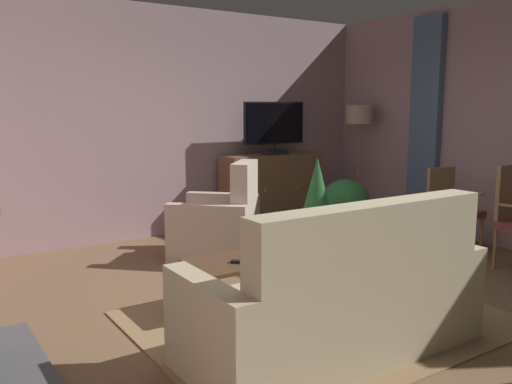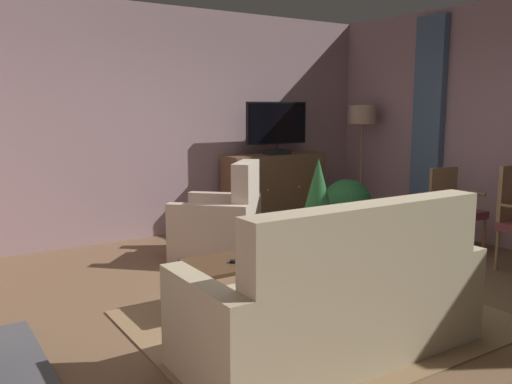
{
  "view_description": "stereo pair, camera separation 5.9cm",
  "coord_description": "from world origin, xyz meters",
  "px_view_note": "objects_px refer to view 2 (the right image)",
  "views": [
    {
      "loc": [
        -2.77,
        -3.42,
        1.62
      ],
      "look_at": [
        -0.21,
        0.45,
        0.89
      ],
      "focal_mm": 37.75,
      "sensor_mm": 36.0,
      "label": 1
    },
    {
      "loc": [
        -2.72,
        -3.45,
        1.62
      ],
      "look_at": [
        -0.21,
        0.45,
        0.89
      ],
      "focal_mm": 37.75,
      "sensor_mm": 36.0,
      "label": 2
    }
  ],
  "objects_px": {
    "tv_cabinet": "(274,192)",
    "folded_newspaper": "(265,258)",
    "armchair_in_far_corner": "(221,227)",
    "tv_remote": "(241,262)",
    "floor_lamp": "(362,123)",
    "side_chair_tucked_against_wall": "(453,207)",
    "potted_plant_on_hearth_side": "(318,209)",
    "sofa_floral": "(338,305)",
    "potted_plant_small_fern_corner": "(347,210)",
    "coffee_table": "(242,264)",
    "television": "(277,127)"
  },
  "relations": [
    {
      "from": "tv_cabinet",
      "to": "folded_newspaper",
      "type": "xyz_separation_m",
      "value": [
        -1.79,
        -2.45,
        -0.06
      ]
    },
    {
      "from": "armchair_in_far_corner",
      "to": "tv_remote",
      "type": "bearing_deg",
      "value": -113.62
    },
    {
      "from": "armchair_in_far_corner",
      "to": "floor_lamp",
      "type": "distance_m",
      "value": 2.87
    },
    {
      "from": "tv_remote",
      "to": "side_chair_tucked_against_wall",
      "type": "relative_size",
      "value": 0.18
    },
    {
      "from": "tv_remote",
      "to": "potted_plant_on_hearth_side",
      "type": "xyz_separation_m",
      "value": [
        1.29,
        0.63,
        0.19
      ]
    },
    {
      "from": "sofa_floral",
      "to": "potted_plant_on_hearth_side",
      "type": "bearing_deg",
      "value": 54.67
    },
    {
      "from": "sofa_floral",
      "to": "potted_plant_small_fern_corner",
      "type": "distance_m",
      "value": 2.91
    },
    {
      "from": "tv_remote",
      "to": "potted_plant_on_hearth_side",
      "type": "height_order",
      "value": "potted_plant_on_hearth_side"
    },
    {
      "from": "potted_plant_small_fern_corner",
      "to": "sofa_floral",
      "type": "bearing_deg",
      "value": -133.28
    },
    {
      "from": "side_chair_tucked_against_wall",
      "to": "potted_plant_on_hearth_side",
      "type": "height_order",
      "value": "potted_plant_on_hearth_side"
    },
    {
      "from": "sofa_floral",
      "to": "side_chair_tucked_against_wall",
      "type": "bearing_deg",
      "value": 24.31
    },
    {
      "from": "tv_remote",
      "to": "sofa_floral",
      "type": "xyz_separation_m",
      "value": [
        0.14,
        -1.0,
        -0.07
      ]
    },
    {
      "from": "coffee_table",
      "to": "floor_lamp",
      "type": "xyz_separation_m",
      "value": [
        3.18,
        1.98,
        1.04
      ]
    },
    {
      "from": "armchair_in_far_corner",
      "to": "potted_plant_on_hearth_side",
      "type": "bearing_deg",
      "value": -53.98
    },
    {
      "from": "coffee_table",
      "to": "side_chair_tucked_against_wall",
      "type": "xyz_separation_m",
      "value": [
        2.88,
        0.18,
        0.15
      ]
    },
    {
      "from": "television",
      "to": "sofa_floral",
      "type": "relative_size",
      "value": 0.46
    },
    {
      "from": "potted_plant_on_hearth_side",
      "to": "side_chair_tucked_against_wall",
      "type": "bearing_deg",
      "value": -11.86
    },
    {
      "from": "television",
      "to": "side_chair_tucked_against_wall",
      "type": "bearing_deg",
      "value": -66.47
    },
    {
      "from": "tv_remote",
      "to": "side_chair_tucked_against_wall",
      "type": "xyz_separation_m",
      "value": [
        2.96,
        0.28,
        0.09
      ]
    },
    {
      "from": "television",
      "to": "folded_newspaper",
      "type": "height_order",
      "value": "television"
    },
    {
      "from": "coffee_table",
      "to": "side_chair_tucked_against_wall",
      "type": "relative_size",
      "value": 0.95
    },
    {
      "from": "sofa_floral",
      "to": "side_chair_tucked_against_wall",
      "type": "distance_m",
      "value": 3.1
    },
    {
      "from": "coffee_table",
      "to": "floor_lamp",
      "type": "distance_m",
      "value": 3.89
    },
    {
      "from": "folded_newspaper",
      "to": "armchair_in_far_corner",
      "type": "relative_size",
      "value": 0.25
    },
    {
      "from": "tv_cabinet",
      "to": "television",
      "type": "height_order",
      "value": "television"
    },
    {
      "from": "tv_remote",
      "to": "floor_lamp",
      "type": "bearing_deg",
      "value": -108.34
    },
    {
      "from": "tv_remote",
      "to": "floor_lamp",
      "type": "height_order",
      "value": "floor_lamp"
    },
    {
      "from": "tv_remote",
      "to": "side_chair_tucked_against_wall",
      "type": "bearing_deg",
      "value": -135.51
    },
    {
      "from": "potted_plant_on_hearth_side",
      "to": "floor_lamp",
      "type": "distance_m",
      "value": 2.56
    },
    {
      "from": "side_chair_tucked_against_wall",
      "to": "floor_lamp",
      "type": "xyz_separation_m",
      "value": [
        0.3,
        1.8,
        0.89
      ]
    },
    {
      "from": "tv_cabinet",
      "to": "side_chair_tucked_against_wall",
      "type": "xyz_separation_m",
      "value": [
        0.93,
        -2.19,
        0.03
      ]
    },
    {
      "from": "television",
      "to": "floor_lamp",
      "type": "bearing_deg",
      "value": -15.37
    },
    {
      "from": "tv_cabinet",
      "to": "sofa_floral",
      "type": "height_order",
      "value": "sofa_floral"
    },
    {
      "from": "folded_newspaper",
      "to": "floor_lamp",
      "type": "relative_size",
      "value": 0.18
    },
    {
      "from": "potted_plant_on_hearth_side",
      "to": "potted_plant_small_fern_corner",
      "type": "distance_m",
      "value": 1.0
    },
    {
      "from": "coffee_table",
      "to": "folded_newspaper",
      "type": "bearing_deg",
      "value": -27.67
    },
    {
      "from": "floor_lamp",
      "to": "folded_newspaper",
      "type": "bearing_deg",
      "value": -145.65
    },
    {
      "from": "tv_remote",
      "to": "sofa_floral",
      "type": "height_order",
      "value": "sofa_floral"
    },
    {
      "from": "potted_plant_on_hearth_side",
      "to": "coffee_table",
      "type": "bearing_deg",
      "value": -156.37
    },
    {
      "from": "tv_cabinet",
      "to": "coffee_table",
      "type": "bearing_deg",
      "value": -129.5
    },
    {
      "from": "television",
      "to": "armchair_in_far_corner",
      "type": "bearing_deg",
      "value": -146.34
    },
    {
      "from": "tv_cabinet",
      "to": "television",
      "type": "xyz_separation_m",
      "value": [
        0.0,
        -0.05,
        0.89
      ]
    },
    {
      "from": "tv_remote",
      "to": "armchair_in_far_corner",
      "type": "relative_size",
      "value": 0.14
    },
    {
      "from": "television",
      "to": "potted_plant_on_hearth_side",
      "type": "xyz_separation_m",
      "value": [
        -0.74,
        -1.79,
        -0.75
      ]
    },
    {
      "from": "folded_newspaper",
      "to": "television",
      "type": "bearing_deg",
      "value": 51.02
    },
    {
      "from": "tv_cabinet",
      "to": "folded_newspaper",
      "type": "distance_m",
      "value": 3.04
    },
    {
      "from": "folded_newspaper",
      "to": "armchair_in_far_corner",
      "type": "height_order",
      "value": "armchair_in_far_corner"
    },
    {
      "from": "potted_plant_on_hearth_side",
      "to": "sofa_floral",
      "type": "bearing_deg",
      "value": -125.33
    },
    {
      "from": "television",
      "to": "coffee_table",
      "type": "xyz_separation_m",
      "value": [
        -1.95,
        -2.32,
        -1.01
      ]
    },
    {
      "from": "tv_cabinet",
      "to": "floor_lamp",
      "type": "bearing_deg",
      "value": -17.65
    }
  ]
}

